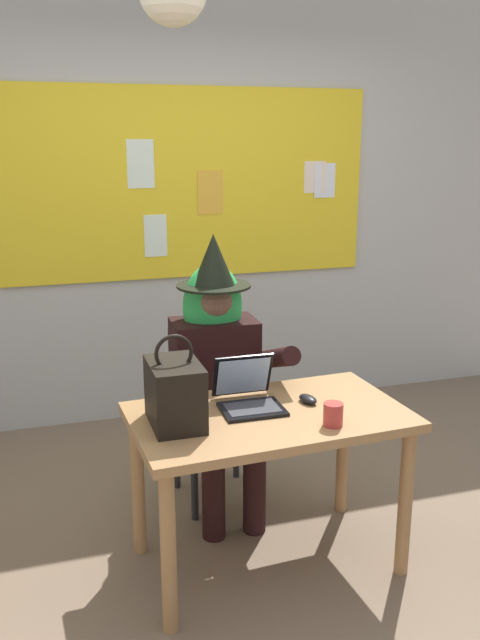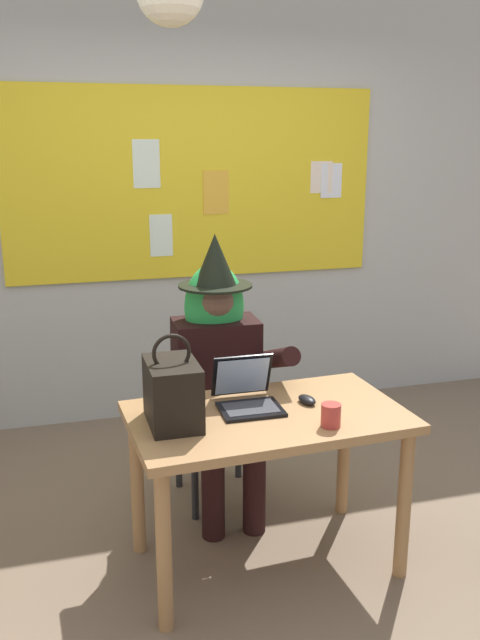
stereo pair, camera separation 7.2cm
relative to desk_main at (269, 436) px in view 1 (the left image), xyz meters
The scene contains 9 objects.
ground_plane 0.62m from the desk_main, 23.68° to the left, with size 24.00×24.00×0.00m, color #75604C.
wall_back_bulletin 2.01m from the desk_main, 87.41° to the left, with size 5.33×2.04×2.75m.
desk_main is the anchor object (origin of this frame).
chair_at_desk 0.71m from the desk_main, 95.78° to the left, with size 0.44×0.44×0.89m.
person_costumed 0.60m from the desk_main, 96.79° to the left, with size 0.60×0.65×1.39m.
laptop 0.19m from the desk_main, 123.22° to the left, with size 0.27×0.29×0.21m.
computer_mouse 0.24m from the desk_main, 14.82° to the left, with size 0.06×0.10×0.03m, color black.
handbag 0.47m from the desk_main, behind, with size 0.20×0.30×0.38m.
coffee_mug 0.32m from the desk_main, 45.01° to the right, with size 0.08×0.08×0.10m, color #B23833.
Camera 1 is at (-0.99, -2.53, 1.84)m, focal length 38.00 mm.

